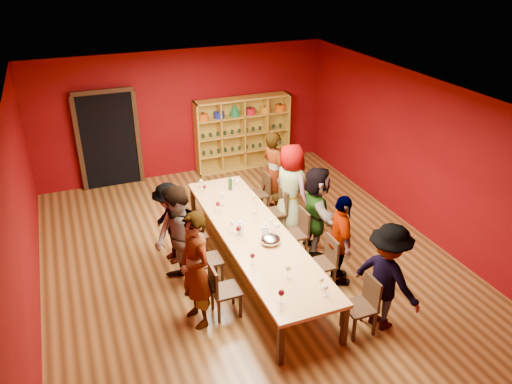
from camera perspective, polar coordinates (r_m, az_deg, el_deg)
room_shell at (r=8.08m, az=-0.20°, el=-0.09°), size 7.10×9.10×3.04m
tasting_table at (r=8.47m, az=-0.19°, el=-4.94°), size 1.10×4.50×0.75m
doorway at (r=11.87m, az=-16.50°, el=5.76°), size 1.40×0.17×2.30m
shelving_unit at (r=12.46m, az=-1.60°, el=7.17°), size 2.40×0.40×1.80m
chair_person_left_1 at (r=7.62m, az=-4.07°, el=-10.91°), size 0.42×0.42×0.89m
person_left_1 at (r=7.29m, az=-6.94°, el=-8.87°), size 0.63×0.76×1.84m
chair_person_left_2 at (r=8.31m, az=-5.97°, el=-7.47°), size 0.42×0.42×0.89m
person_left_2 at (r=8.00m, az=-8.82°, el=-5.54°), size 0.67×0.97×1.83m
chair_person_left_3 at (r=9.01m, az=-7.54°, el=-4.60°), size 0.42×0.42×0.89m
person_left_3 at (r=8.82m, az=-9.79°, el=-3.55°), size 0.57×1.03×1.51m
chair_person_right_0 at (r=7.51m, az=12.29°, el=-12.22°), size 0.42×0.42×0.89m
person_right_0 at (r=7.47m, az=14.73°, el=-9.40°), size 0.78×1.18×1.69m
chair_person_right_1 at (r=8.28m, az=7.92°, el=-7.69°), size 0.42×0.42×0.89m
person_right_1 at (r=8.24m, az=9.66°, el=-5.51°), size 0.67×1.02×1.60m
chair_person_right_2 at (r=9.02m, az=4.83°, el=-4.40°), size 0.42×0.42×0.89m
person_right_2 at (r=9.00m, az=6.90°, el=-2.09°), size 0.71×1.61×1.67m
chair_person_right_3 at (r=9.71m, az=2.54°, el=-1.93°), size 0.42×0.42×0.89m
person_right_3 at (r=9.62m, az=4.01°, el=0.43°), size 0.68×0.96×1.79m
chair_person_right_4 at (r=10.40m, az=0.60°, el=0.16°), size 0.42×0.42×0.89m
person_right_4 at (r=10.34m, az=2.04°, el=2.30°), size 0.60×0.73×1.75m
wine_glass_0 at (r=8.46m, az=1.71°, el=-3.32°), size 0.09×0.09×0.22m
wine_glass_1 at (r=9.21m, az=-0.24°, el=-0.64°), size 0.09×0.09×0.22m
wine_glass_2 at (r=9.03m, az=-4.38°, el=-1.42°), size 0.08×0.08×0.20m
wine_glass_3 at (r=6.85m, az=2.91°, el=-11.49°), size 0.09×0.09×0.22m
wine_glass_4 at (r=9.02m, az=-3.89°, el=-1.54°), size 0.08×0.08×0.19m
wine_glass_5 at (r=8.72m, az=-0.11°, el=-2.44°), size 0.08×0.08×0.20m
wine_glass_6 at (r=8.23m, az=-2.01°, el=-4.28°), size 0.09×0.09×0.22m
wine_glass_7 at (r=8.40m, az=-2.69°, el=-3.62°), size 0.09×0.09×0.21m
wine_glass_8 at (r=9.73m, az=-5.91°, el=0.54°), size 0.07×0.07×0.18m
wine_glass_9 at (r=9.42m, az=-3.81°, el=-0.25°), size 0.07×0.07×0.18m
wine_glass_10 at (r=7.59m, az=-0.41°, el=-7.35°), size 0.08×0.08×0.19m
wine_glass_11 at (r=7.33m, az=3.69°, el=-8.74°), size 0.08×0.08×0.21m
wine_glass_12 at (r=7.04m, az=7.96°, el=-10.80°), size 0.07×0.07×0.18m
wine_glass_13 at (r=9.94m, az=-2.16°, el=1.29°), size 0.07×0.07×0.18m
wine_glass_14 at (r=9.93m, az=-6.29°, el=1.19°), size 0.08×0.08×0.20m
wine_glass_15 at (r=9.99m, az=-2.70°, el=1.42°), size 0.07×0.07×0.18m
wine_glass_16 at (r=8.32m, az=2.46°, el=-3.91°), size 0.09×0.09×0.22m
wine_glass_17 at (r=7.17m, az=7.49°, el=-9.99°), size 0.07×0.07×0.18m
spittoon_bowl at (r=8.11m, az=1.66°, el=-5.47°), size 0.33×0.33×0.18m
carafe_a at (r=8.31m, az=-1.77°, el=-4.25°), size 0.13×0.13×0.26m
carafe_b at (r=8.20m, az=1.06°, el=-4.60°), size 0.12×0.12×0.29m
wine_bottle at (r=9.83m, az=-2.96°, el=0.88°), size 0.09×0.09×0.31m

